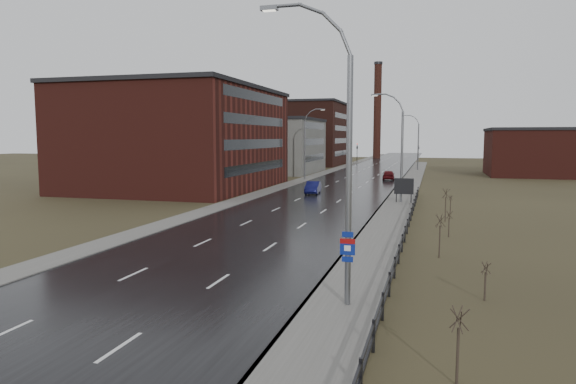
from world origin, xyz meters
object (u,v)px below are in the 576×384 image
Objects in this scene: streetlight_main at (341,158)px; billboard at (404,187)px; car_near at (313,188)px; car_far at (389,175)px.

streetlight_main reaches higher than billboard.
car_far reaches higher than car_near.
car_far is at bearing 97.78° from billboard.
streetlight_main reaches higher than car_near.
billboard is (0.63, 33.62, -4.28)m from streetlight_main.
car_far is at bearing 67.18° from car_near.
streetlight_main is 4.51× the size of billboard.
billboard is at bearing -37.10° from car_near.
streetlight_main is at bearing -91.07° from billboard.
streetlight_main is at bearing 88.61° from car_far.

